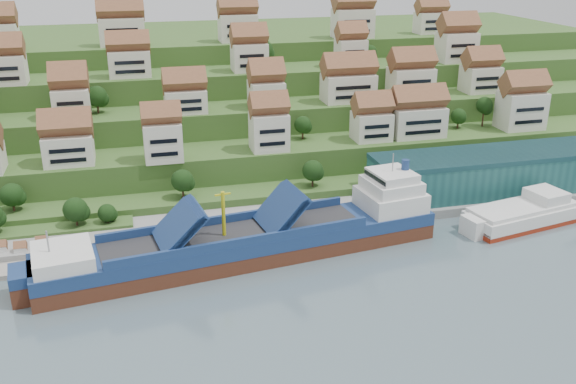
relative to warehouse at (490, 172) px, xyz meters
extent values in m
plane|color=slate|center=(-52.00, -17.00, -7.20)|extent=(300.00, 300.00, 0.00)
cube|color=gray|center=(-32.00, -2.00, -6.10)|extent=(180.00, 14.00, 2.20)
cube|color=gray|center=(-110.00, -5.00, -6.70)|extent=(45.00, 20.00, 1.00)
cube|color=#2D4C1E|center=(-52.00, 69.00, -5.20)|extent=(260.00, 128.00, 4.00)
cube|color=#2D4C1E|center=(-52.00, 74.00, -1.70)|extent=(260.00, 118.00, 11.00)
cube|color=#2D4C1E|center=(-52.00, 82.00, 1.80)|extent=(260.00, 102.00, 18.00)
cube|color=#2D4C1E|center=(-52.00, 90.00, 5.30)|extent=(260.00, 86.00, 25.00)
cube|color=#2D4C1E|center=(-52.00, 99.00, 8.30)|extent=(260.00, 68.00, 31.00)
cube|color=silver|center=(-100.92, 21.32, 7.36)|extent=(11.56, 8.57, 7.12)
cube|color=silver|center=(-78.84, 17.78, 8.50)|extent=(9.05, 7.03, 9.40)
cube|color=silver|center=(-52.03, 19.84, 8.54)|extent=(9.24, 7.62, 9.48)
cube|color=silver|center=(-23.49, 21.66, 7.53)|extent=(9.73, 7.73, 7.45)
cube|color=silver|center=(-10.30, 21.74, 7.85)|extent=(14.51, 8.26, 8.10)
cube|color=silver|center=(21.75, 21.87, 8.99)|extent=(12.21, 8.31, 10.39)
cube|color=silver|center=(-100.26, 37.36, 14.75)|extent=(9.14, 8.98, 7.91)
cube|color=silver|center=(-71.19, 36.34, 13.87)|extent=(10.96, 7.90, 6.15)
cube|color=silver|center=(-48.97, 36.46, 14.36)|extent=(9.21, 8.56, 7.12)
cube|color=silver|center=(-24.77, 37.41, 14.68)|extent=(14.63, 8.36, 7.75)
cube|color=silver|center=(-4.88, 38.86, 14.99)|extent=(12.59, 8.18, 8.37)
cube|color=silver|center=(18.24, 39.29, 14.66)|extent=(10.56, 8.04, 7.73)
cube|color=silver|center=(-116.82, 51.12, 21.66)|extent=(9.94, 7.86, 7.72)
cube|color=silver|center=(-84.72, 53.36, 21.48)|extent=(11.52, 7.30, 7.37)
cube|color=silver|center=(-50.23, 53.37, 21.84)|extent=(10.13, 7.79, 8.08)
cube|color=silver|center=(-19.04, 52.30, 21.94)|extent=(8.58, 7.14, 8.29)
cube|color=silver|center=(16.46, 52.48, 22.38)|extent=(11.47, 8.47, 9.16)
cube|color=silver|center=(-85.91, 72.38, 27.96)|extent=(13.43, 7.51, 8.32)
cube|color=silver|center=(-50.06, 72.31, 28.03)|extent=(11.75, 8.15, 8.46)
cube|color=silver|center=(-11.80, 71.42, 28.41)|extent=(12.62, 8.73, 9.23)
cube|color=silver|center=(18.00, 74.65, 27.33)|extent=(10.29, 7.05, 7.06)
ellipsoid|color=#193812|center=(-113.33, 10.93, 0.70)|extent=(5.30, 5.30, 5.30)
ellipsoid|color=#193812|center=(-43.49, 9.11, 0.96)|extent=(5.21, 5.21, 5.21)
ellipsoid|color=#193812|center=(-75.44, 9.29, 1.25)|extent=(5.29, 5.29, 5.29)
ellipsoid|color=#193812|center=(4.64, 26.11, 7.31)|extent=(4.41, 4.41, 4.41)
ellipsoid|color=#193812|center=(12.51, 26.11, 10.07)|extent=(4.78, 4.78, 4.78)
ellipsoid|color=#193812|center=(-41.21, 26.66, 7.81)|extent=(4.64, 4.64, 4.64)
ellipsoid|color=#193812|center=(-6.36, 42.83, 16.60)|extent=(5.26, 5.26, 5.26)
ellipsoid|color=#193812|center=(-102.08, 42.38, 15.23)|extent=(6.48, 6.48, 6.48)
ellipsoid|color=#193812|center=(-94.06, 40.97, 15.39)|extent=(5.54, 5.54, 5.54)
ellipsoid|color=#193812|center=(-45.72, 56.21, 23.23)|extent=(6.60, 6.60, 6.60)
ellipsoid|color=#193812|center=(-14.74, 58.94, 22.66)|extent=(5.47, 5.47, 5.47)
ellipsoid|color=#193812|center=(-11.12, 56.97, 21.16)|extent=(4.67, 4.67, 4.67)
ellipsoid|color=#193812|center=(-99.39, 2.00, -0.68)|extent=(5.37, 5.37, 5.37)
ellipsoid|color=#193812|center=(-92.88, 2.00, -2.16)|extent=(4.02, 4.02, 4.02)
cube|color=#205755|center=(0.00, 0.00, 0.00)|extent=(60.00, 15.00, 10.00)
cylinder|color=gray|center=(-34.00, -7.00, -1.00)|extent=(0.16, 0.16, 8.00)
cube|color=maroon|center=(-33.40, -7.00, 2.60)|extent=(1.20, 0.05, 0.80)
cube|color=white|center=(-114.00, -5.50, -5.10)|extent=(2.40, 2.20, 2.20)
cube|color=white|center=(-110.00, -7.00, -5.10)|extent=(2.40, 2.20, 2.20)
cube|color=white|center=(-106.00, -5.50, -5.10)|extent=(2.40, 2.20, 2.20)
cube|color=#512819|center=(-65.69, -17.38, -6.20)|extent=(83.66, 23.77, 5.30)
cube|color=navy|center=(-65.69, -17.38, -2.64)|extent=(83.68, 23.90, 2.76)
cube|color=silver|center=(-100.36, -22.11, 0.01)|extent=(12.14, 13.41, 2.76)
cube|color=#262628|center=(-67.79, -17.67, -1.26)|extent=(53.99, 17.87, 0.32)
cube|color=navy|center=(-79.35, -19.24, 2.34)|extent=(9.45, 12.67, 7.33)
cube|color=navy|center=(-58.34, -16.38, 2.34)|extent=(9.06, 12.62, 7.75)
cylinder|color=yellow|center=(-69.90, -17.96, 3.40)|extent=(0.84, 0.84, 9.54)
cube|color=silver|center=(-32.08, -12.80, 0.75)|extent=(14.24, 13.69, 4.24)
cube|color=silver|center=(-32.08, -12.80, 4.14)|extent=(11.97, 12.15, 2.65)
cube|color=silver|center=(-32.08, -12.80, 6.37)|extent=(9.69, 10.60, 1.91)
cylinder|color=navy|center=(-28.92, -12.37, 8.39)|extent=(1.91, 1.91, 2.33)
cube|color=maroon|center=(-0.89, -16.42, -6.66)|extent=(28.64, 15.07, 2.36)
cube|color=silver|center=(-0.89, -16.42, -4.66)|extent=(28.66, 15.17, 2.90)
cube|color=silver|center=(-0.89, -16.42, -2.85)|extent=(27.11, 13.83, 1.09)
cube|color=silver|center=(5.78, -15.10, -1.30)|extent=(8.67, 9.24, 2.72)
camera|label=1|loc=(-86.37, -133.74, 53.74)|focal=40.00mm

